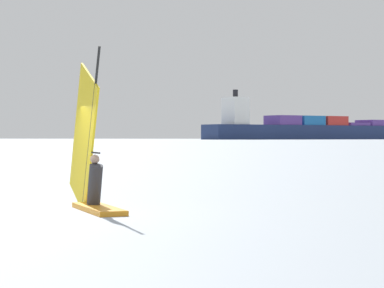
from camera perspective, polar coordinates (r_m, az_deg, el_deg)
ground_plane at (r=19.16m, az=-11.46°, el=-4.69°), size 4000.00×4000.00×0.00m
windsurfer at (r=19.42m, az=-7.26°, el=-1.70°), size 1.43×4.30×4.08m
cargo_ship at (r=674.10m, az=8.27°, el=1.09°), size 193.67×105.58×39.32m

